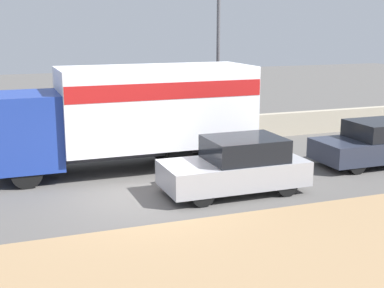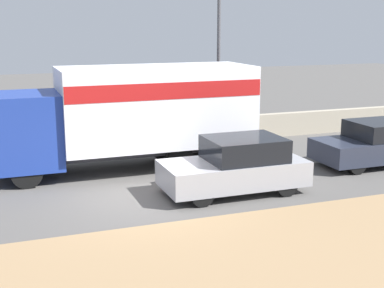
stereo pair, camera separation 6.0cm
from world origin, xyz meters
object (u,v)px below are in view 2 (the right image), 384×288
Objects in this scene: street_lamp at (219,52)px; car_hatchback at (236,166)px; car_sedan_second at (376,144)px; box_truck at (134,110)px.

street_lamp reaches higher than car_hatchback.
street_lamp is at bearing -50.43° from car_sedan_second.
box_truck is at bearing -58.69° from car_hatchback.
box_truck is 2.09× the size of car_hatchback.
street_lamp is 1.54× the size of car_sedan_second.
car_hatchback is at bearing 121.31° from box_truck.
street_lamp is 1.52× the size of car_hatchback.
street_lamp is 6.73m from car_sedan_second.
street_lamp reaches higher than box_truck.
car_sedan_second is at bearing 163.89° from box_truck.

